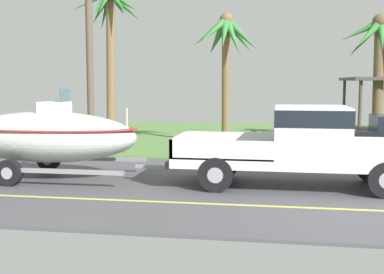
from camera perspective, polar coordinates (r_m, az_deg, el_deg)
The scene contains 7 objects.
ground at distance 20.59m, azimuth 14.97°, elevation -0.99°, with size 36.00×22.00×0.11m.
pickup_truck_towing at distance 12.35m, azimuth 13.01°, elevation -0.63°, with size 5.87×2.10×1.92m.
boat_on_trailer at distance 13.68m, azimuth -16.07°, elevation 0.08°, with size 5.99×2.39×2.32m.
palm_tree_near_left at distance 21.92m, azimuth 20.32°, elevation 9.18°, with size 2.95×2.63×5.21m.
palm_tree_mid at distance 19.89m, azimuth 3.90°, elevation 10.28°, with size 2.76×3.06×5.13m.
palm_tree_far_left at distance 25.44m, azimuth -9.12°, elevation 12.43°, with size 3.21×3.14×7.14m.
utility_pole at distance 18.34m, azimuth -11.47°, elevation 11.78°, with size 0.24×1.80×8.32m.
Camera 1 is at (-1.93, -11.96, 2.51)m, focal length 47.55 mm.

